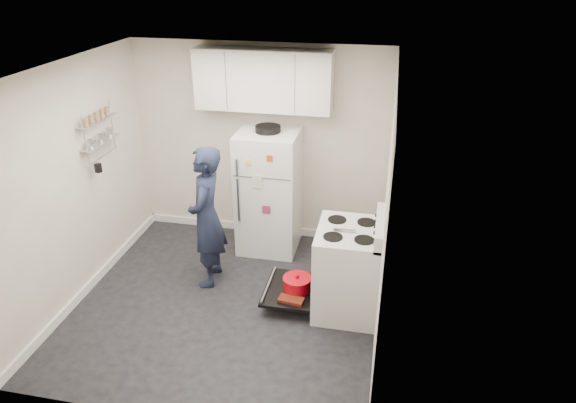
% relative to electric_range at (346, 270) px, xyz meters
% --- Properties ---
extents(room, '(3.21, 3.21, 2.51)m').
position_rel_electric_range_xyz_m(room, '(-1.29, -0.12, 0.74)').
color(room, black).
rests_on(room, ground).
extents(electric_range, '(0.66, 0.76, 1.10)m').
position_rel_electric_range_xyz_m(electric_range, '(0.00, 0.00, 0.00)').
color(electric_range, silver).
rests_on(electric_range, ground).
extents(open_oven_door, '(0.55, 0.70, 0.23)m').
position_rel_electric_range_xyz_m(open_oven_door, '(-0.55, -0.01, -0.28)').
color(open_oven_door, black).
rests_on(open_oven_door, ground).
extents(refrigerator, '(0.72, 0.74, 1.61)m').
position_rel_electric_range_xyz_m(refrigerator, '(-1.08, 1.10, 0.31)').
color(refrigerator, white).
rests_on(refrigerator, ground).
extents(upper_cabinets, '(1.60, 0.33, 0.70)m').
position_rel_electric_range_xyz_m(upper_cabinets, '(-1.16, 1.28, 1.63)').
color(upper_cabinets, silver).
rests_on(upper_cabinets, room).
extents(wall_shelf_rack, '(0.14, 0.60, 0.61)m').
position_rel_electric_range_xyz_m(wall_shelf_rack, '(-2.78, 0.34, 1.21)').
color(wall_shelf_rack, '#B2B2B7').
rests_on(wall_shelf_rack, room).
extents(person, '(0.44, 0.63, 1.63)m').
position_rel_electric_range_xyz_m(person, '(-1.57, 0.21, 0.35)').
color(person, '#171E34').
rests_on(person, ground).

